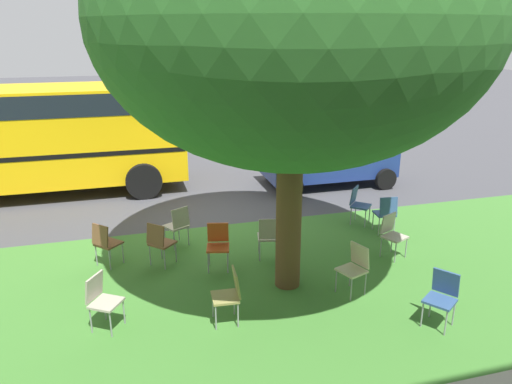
# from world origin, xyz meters

# --- Properties ---
(ground) EXTENTS (80.00, 80.00, 0.00)m
(ground) POSITION_xyz_m (0.00, 0.00, 0.00)
(ground) COLOR #424247
(grass_verge) EXTENTS (48.00, 6.00, 0.01)m
(grass_verge) POSITION_xyz_m (0.00, 3.20, 0.00)
(grass_verge) COLOR #3D752D
(grass_verge) RESTS_ON ground
(street_tree) EXTENTS (6.10, 6.10, 6.73)m
(street_tree) POSITION_xyz_m (-0.72, 3.21, 4.47)
(street_tree) COLOR brown
(street_tree) RESTS_ON ground
(chair_0) EXTENTS (0.59, 0.59, 0.88)m
(chair_0) POSITION_xyz_m (2.39, 1.61, 0.52)
(chair_0) COLOR brown
(chair_0) RESTS_ON ground
(chair_1) EXTENTS (0.50, 0.50, 0.88)m
(chair_1) POSITION_xyz_m (0.34, 2.23, 0.52)
(chair_1) COLOR #C64C1E
(chair_1) RESTS_ON ground
(chair_2) EXTENTS (0.56, 0.57, 0.88)m
(chair_2) POSITION_xyz_m (0.96, 1.09, 0.52)
(chair_2) COLOR #ADA393
(chair_2) RESTS_ON ground
(chair_3) EXTENTS (0.59, 0.59, 0.88)m
(chair_3) POSITION_xyz_m (1.39, 1.86, 0.52)
(chair_3) COLOR brown
(chair_3) RESTS_ON ground
(chair_4) EXTENTS (0.46, 0.46, 0.88)m
(chair_4) POSITION_xyz_m (-3.55, 1.62, 0.52)
(chair_4) COLOR #335184
(chair_4) RESTS_ON ground
(chair_5) EXTENTS (0.45, 0.45, 0.88)m
(chair_5) POSITION_xyz_m (0.52, 4.08, 0.52)
(chair_5) COLOR olive
(chair_5) RESTS_ON ground
(chair_6) EXTENTS (0.54, 0.53, 0.88)m
(chair_6) POSITION_xyz_m (-1.73, 3.77, 0.52)
(chair_6) COLOR beige
(chair_6) RESTS_ON ground
(chair_7) EXTENTS (0.58, 0.58, 0.88)m
(chair_7) POSITION_xyz_m (-2.57, 5.00, 0.52)
(chair_7) COLOR #335184
(chair_7) RESTS_ON ground
(chair_8) EXTENTS (0.59, 0.59, 0.88)m
(chair_8) POSITION_xyz_m (-3.24, 0.91, 0.52)
(chair_8) COLOR #335184
(chair_8) RESTS_ON ground
(chair_9) EXTENTS (0.58, 0.57, 0.88)m
(chair_9) POSITION_xyz_m (2.41, 3.72, 0.52)
(chair_9) COLOR #ADA393
(chair_9) RESTS_ON ground
(chair_10) EXTENTS (0.50, 0.50, 0.88)m
(chair_10) POSITION_xyz_m (-0.69, 2.15, 0.52)
(chair_10) COLOR #ADA393
(chair_10) RESTS_ON ground
(chair_11) EXTENTS (0.55, 0.55, 0.88)m
(chair_11) POSITION_xyz_m (-3.08, 2.68, 0.52)
(chair_11) COLOR #ADA393
(chair_11) RESTS_ON ground
(parked_car) EXTENTS (3.70, 1.92, 1.65)m
(parked_car) POSITION_xyz_m (-3.81, -2.06, 0.84)
(parked_car) COLOR navy
(parked_car) RESTS_ON ground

